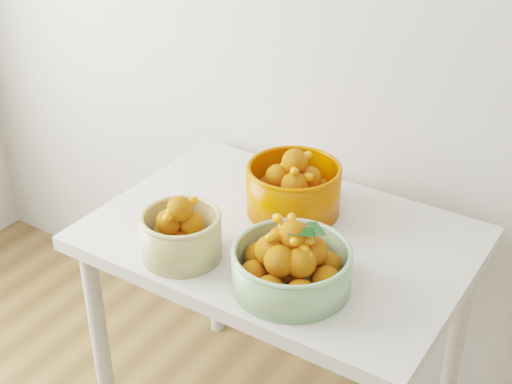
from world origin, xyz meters
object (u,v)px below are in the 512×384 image
table (280,261)px  bowl_green (291,264)px  bowl_cream (181,234)px  bowl_orange (293,188)px

table → bowl_green: size_ratio=3.12×
bowl_cream → bowl_orange: (0.13, 0.34, 0.01)m
table → bowl_cream: bowl_cream is taller
bowl_green → bowl_orange: bearing=119.5°
bowl_green → bowl_orange: 0.34m
table → bowl_cream: 0.32m
bowl_cream → table: bearing=55.8°
table → bowl_green: (0.14, -0.19, 0.16)m
bowl_green → bowl_cream: bearing=-171.9°
bowl_cream → bowl_green: size_ratio=0.74×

